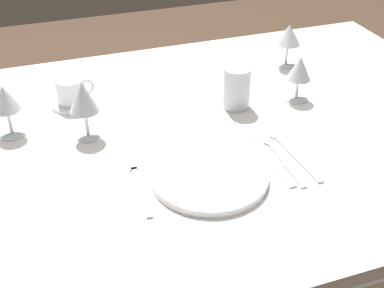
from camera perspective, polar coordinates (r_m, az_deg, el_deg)
dining_table at (r=1.36m, az=-1.98°, el=-1.92°), size 1.80×1.11×0.74m
dinner_plate at (r=1.15m, az=1.95°, el=-3.59°), size 0.27×0.27×0.02m
fork_outer at (r=1.15m, az=-5.92°, el=-4.45°), size 0.03×0.21×0.00m
dinner_knife at (r=1.23m, az=8.96°, el=-1.87°), size 0.02×0.22×0.00m
spoon_soup at (r=1.25m, az=9.60°, el=-1.15°), size 0.03×0.21×0.01m
spoon_dessert at (r=1.28m, az=10.65°, el=-0.55°), size 0.03×0.23×0.01m
saucer_left at (r=1.48m, az=-13.10°, el=4.45°), size 0.12×0.12×0.01m
coffee_cup_left at (r=1.46m, az=-13.24°, el=5.84°), size 0.11×0.08×0.07m
wine_glass_centre at (r=1.34m, az=-20.05°, el=4.51°), size 0.07×0.07×0.14m
wine_glass_left at (r=1.46m, az=11.84°, el=7.98°), size 0.07×0.07×0.13m
wine_glass_right at (r=1.27m, az=-11.96°, el=4.89°), size 0.07×0.07×0.15m
wine_glass_far at (r=1.66m, az=10.68°, el=11.65°), size 0.08×0.08×0.14m
drink_tumbler at (r=1.42m, az=4.98°, el=6.02°), size 0.08×0.08×0.12m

